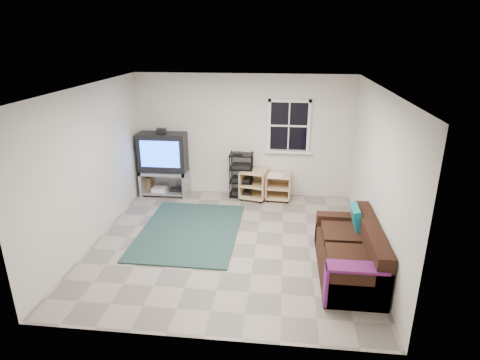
# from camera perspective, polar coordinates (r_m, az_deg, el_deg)

# --- Properties ---
(room) EXTENTS (4.60, 4.62, 4.60)m
(room) POSITION_cam_1_polar(r_m,az_deg,el_deg) (8.47, 6.94, 7.16)
(room) COLOR gray
(room) RESTS_ON ground
(tv_unit) EXTENTS (1.01, 0.51, 1.49)m
(tv_unit) POSITION_cam_1_polar(r_m,az_deg,el_deg) (8.78, -10.84, 2.96)
(tv_unit) COLOR gray
(tv_unit) RESTS_ON ground
(av_rack) EXTENTS (0.49, 0.36, 0.99)m
(av_rack) POSITION_cam_1_polar(r_m,az_deg,el_deg) (8.65, 0.18, 0.35)
(av_rack) COLOR black
(av_rack) RESTS_ON ground
(side_table_left) EXTENTS (0.64, 0.64, 0.63)m
(side_table_left) POSITION_cam_1_polar(r_m,az_deg,el_deg) (8.61, 2.12, -0.41)
(side_table_left) COLOR tan
(side_table_left) RESTS_ON ground
(side_table_right) EXTENTS (0.54, 0.55, 0.59)m
(side_table_right) POSITION_cam_1_polar(r_m,az_deg,el_deg) (8.59, 5.48, -0.61)
(side_table_right) COLOR tan
(side_table_right) RESTS_ON ground
(sofa) EXTENTS (0.83, 1.86, 0.85)m
(sofa) POSITION_cam_1_polar(r_m,az_deg,el_deg) (6.21, 15.47, -10.16)
(sofa) COLOR black
(sofa) RESTS_ON ground
(shag_rug) EXTENTS (1.75, 2.38, 0.03)m
(shag_rug) POSITION_cam_1_polar(r_m,az_deg,el_deg) (7.33, -7.18, -7.18)
(shag_rug) COLOR black
(shag_rug) RESTS_ON ground
(paper_bag) EXTENTS (0.25, 0.16, 0.35)m
(paper_bag) POSITION_cam_1_polar(r_m,az_deg,el_deg) (9.23, -13.20, -0.58)
(paper_bag) COLOR #A17848
(paper_bag) RESTS_ON ground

